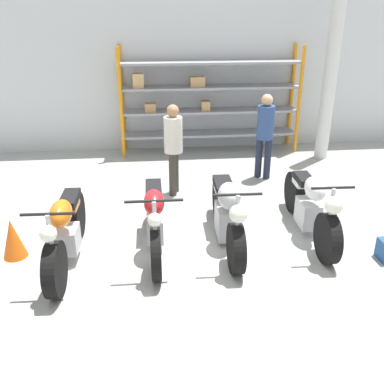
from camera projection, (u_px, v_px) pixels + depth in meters
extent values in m
plane|color=#9EA3A0|center=(195.00, 249.00, 5.96)|extent=(30.00, 30.00, 0.00)
cube|color=silver|center=(172.00, 70.00, 9.62)|extent=(30.00, 0.08, 3.60)
cylinder|color=orange|center=(121.00, 105.00, 9.18)|extent=(0.08, 0.08, 2.37)
cylinder|color=orange|center=(299.00, 101.00, 9.55)|extent=(0.08, 0.08, 2.37)
cylinder|color=orange|center=(122.00, 100.00, 9.68)|extent=(0.08, 0.08, 2.37)
cylinder|color=orange|center=(292.00, 96.00, 10.05)|extent=(0.08, 0.08, 2.37)
cube|color=gray|center=(210.00, 133.00, 9.92)|extent=(3.95, 0.55, 0.05)
cube|color=gray|center=(210.00, 111.00, 9.71)|extent=(3.95, 0.55, 0.05)
cube|color=gray|center=(210.00, 87.00, 9.50)|extent=(3.95, 0.55, 0.05)
cube|color=gray|center=(211.00, 62.00, 9.29)|extent=(3.95, 0.55, 0.05)
cube|color=tan|center=(205.00, 106.00, 9.60)|extent=(0.21, 0.30, 0.21)
cube|color=tan|center=(197.00, 82.00, 9.35)|extent=(0.32, 0.24, 0.22)
cube|color=tan|center=(138.00, 81.00, 9.22)|extent=(0.25, 0.29, 0.30)
cube|color=#A87F51|center=(150.00, 108.00, 9.44)|extent=(0.25, 0.21, 0.19)
cylinder|color=silver|center=(330.00, 75.00, 8.92)|extent=(0.28, 0.28, 3.60)
cylinder|color=black|center=(55.00, 269.00, 4.91)|extent=(0.17, 0.67, 0.67)
cylinder|color=black|center=(76.00, 215.00, 6.20)|extent=(0.17, 0.67, 0.67)
cube|color=#ADADB2|center=(68.00, 239.00, 5.61)|extent=(0.29, 0.40, 0.33)
ellipsoid|color=orange|center=(61.00, 214.00, 5.28)|extent=(0.28, 0.53, 0.31)
cube|color=black|center=(70.00, 199.00, 5.80)|extent=(0.23, 0.55, 0.10)
cube|color=orange|center=(71.00, 204.00, 5.86)|extent=(0.20, 0.39, 0.12)
cylinder|color=#ADADB2|center=(51.00, 243.00, 4.79)|extent=(0.05, 0.05, 0.68)
sphere|color=silver|center=(48.00, 234.00, 4.67)|extent=(0.19, 0.19, 0.19)
cylinder|color=black|center=(48.00, 214.00, 4.69)|extent=(0.60, 0.05, 0.04)
cylinder|color=black|center=(156.00, 254.00, 5.22)|extent=(0.13, 0.66, 0.66)
cylinder|color=black|center=(154.00, 206.00, 6.49)|extent=(0.13, 0.66, 0.66)
cube|color=#ADADB2|center=(155.00, 228.00, 5.91)|extent=(0.22, 0.42, 0.34)
ellipsoid|color=#B2191E|center=(154.00, 203.00, 5.57)|extent=(0.28, 0.49, 0.32)
cube|color=black|center=(154.00, 189.00, 6.10)|extent=(0.23, 0.59, 0.10)
cube|color=#B2191E|center=(154.00, 195.00, 6.15)|extent=(0.20, 0.42, 0.12)
cylinder|color=#ADADB2|center=(155.00, 228.00, 5.10)|extent=(0.05, 0.05, 0.69)
sphere|color=silver|center=(155.00, 220.00, 4.98)|extent=(0.17, 0.17, 0.17)
cylinder|color=black|center=(154.00, 201.00, 4.99)|extent=(0.69, 0.04, 0.04)
cylinder|color=black|center=(236.00, 248.00, 5.36)|extent=(0.17, 0.65, 0.65)
cylinder|color=black|center=(220.00, 198.00, 6.76)|extent=(0.17, 0.65, 0.65)
cube|color=#ADADB2|center=(226.00, 221.00, 6.12)|extent=(0.29, 0.53, 0.44)
ellipsoid|color=#B7B7BF|center=(229.00, 196.00, 5.78)|extent=(0.32, 0.47, 0.37)
cube|color=black|center=(223.00, 185.00, 6.29)|extent=(0.27, 0.58, 0.10)
cube|color=#B7B7BF|center=(222.00, 188.00, 6.40)|extent=(0.23, 0.41, 0.12)
cylinder|color=#ADADB2|center=(237.00, 222.00, 5.24)|extent=(0.05, 0.05, 0.72)
sphere|color=silver|center=(238.00, 214.00, 5.11)|extent=(0.23, 0.23, 0.23)
cylinder|color=black|center=(238.00, 195.00, 5.12)|extent=(0.60, 0.05, 0.04)
cylinder|color=black|center=(328.00, 238.00, 5.57)|extent=(0.17, 0.68, 0.67)
cylinder|color=black|center=(294.00, 192.00, 6.96)|extent=(0.17, 0.68, 0.67)
cube|color=#ADADB2|center=(308.00, 213.00, 6.32)|extent=(0.29, 0.47, 0.39)
ellipsoid|color=silver|center=(315.00, 189.00, 5.98)|extent=(0.29, 0.49, 0.32)
cube|color=black|center=(304.00, 179.00, 6.45)|extent=(0.24, 0.46, 0.10)
cube|color=silver|center=(301.00, 181.00, 6.60)|extent=(0.20, 0.33, 0.12)
cylinder|color=#ADADB2|center=(330.00, 214.00, 5.45)|extent=(0.05, 0.05, 0.69)
sphere|color=silver|center=(334.00, 205.00, 5.33)|extent=(0.23, 0.23, 0.23)
cylinder|color=black|center=(333.00, 188.00, 5.34)|extent=(0.55, 0.06, 0.04)
cylinder|color=#1E2338|center=(259.00, 158.00, 8.36)|extent=(0.13, 0.13, 0.80)
cylinder|color=#1E2338|center=(267.00, 159.00, 8.29)|extent=(0.13, 0.13, 0.80)
cylinder|color=navy|center=(266.00, 122.00, 8.04)|extent=(0.44, 0.44, 0.63)
sphere|color=tan|center=(267.00, 100.00, 7.87)|extent=(0.22, 0.22, 0.22)
cylinder|color=#38332D|center=(175.00, 171.00, 7.69)|extent=(0.13, 0.13, 0.78)
cylinder|color=#38332D|center=(173.00, 175.00, 7.53)|extent=(0.13, 0.13, 0.78)
cylinder|color=beige|center=(173.00, 135.00, 7.33)|extent=(0.40, 0.40, 0.62)
sphere|color=#9E7051|center=(173.00, 111.00, 7.17)|extent=(0.21, 0.21, 0.21)
cone|color=orange|center=(13.00, 239.00, 5.68)|extent=(0.32, 0.32, 0.55)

